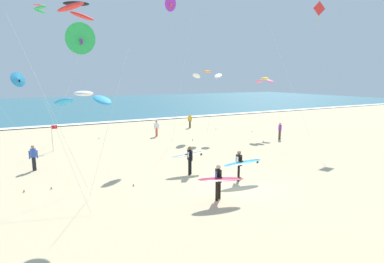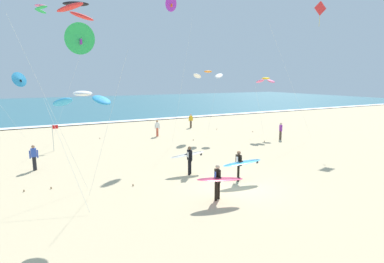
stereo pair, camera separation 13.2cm
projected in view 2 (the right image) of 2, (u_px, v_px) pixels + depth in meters
ground_plane at (235, 186)px, 16.00m from camera, size 160.00×160.00×0.00m
ocean_water at (81, 105)px, 65.17m from camera, size 160.00×60.00×0.08m
shoreline_foam at (114, 122)px, 39.26m from camera, size 160.00×1.54×0.01m
surfer_lead at (219, 179)px, 13.84m from camera, size 2.28×1.15×1.71m
surfer_trailing at (240, 163)px, 16.48m from camera, size 2.37×1.01×1.71m
surfer_third at (189, 157)px, 17.90m from camera, size 2.20×0.98×1.71m
kite_arc_rose_near at (41, 8)px, 24.57m from camera, size 4.63×2.17×11.52m
kite_delta_emerald_mid at (80, 39)px, 13.16m from camera, size 3.04×0.95×7.99m
kite_delta_violet_far at (171, 5)px, 23.92m from camera, size 3.12×1.20×12.01m
kite_arc_amber_high at (208, 75)px, 28.72m from camera, size 4.44×4.44×6.35m
kite_arc_ivory_low at (83, 99)px, 11.78m from camera, size 2.50×4.89×5.13m
kite_delta_cobalt_distant at (19, 79)px, 27.74m from camera, size 3.38×2.58×6.23m
kite_arc_charcoal_close at (76, 10)px, 13.96m from camera, size 3.90×2.64×9.09m
kite_diamond_scarlet_outer at (318, 14)px, 26.46m from camera, size 5.44×1.19×12.27m
kite_arc_golden_extra at (266, 80)px, 29.78m from camera, size 2.17×2.15×5.72m
bystander_white_top at (157, 128)px, 29.60m from camera, size 0.45×0.31×1.59m
bystander_purple_top at (281, 131)px, 28.04m from camera, size 0.29×0.47×1.59m
bystander_blue_top at (34, 157)px, 18.62m from camera, size 0.50×0.22×1.59m
bystander_yellow_top at (191, 121)px, 34.84m from camera, size 0.50×0.23×1.59m
lifeguard_flag at (54, 135)px, 23.51m from camera, size 0.45×0.05×2.10m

